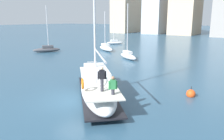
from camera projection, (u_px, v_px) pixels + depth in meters
ground_plane at (74, 101)px, 16.41m from camera, size 400.00×400.00×0.00m
main_sailboat at (97, 86)px, 16.82m from camera, size 8.36×8.60×11.52m
moored_sloop_far at (47, 49)px, 40.27m from camera, size 3.69×4.59×8.15m
moored_catamaran at (115, 42)px, 52.72m from camera, size 3.28×3.73×5.95m
moored_cutter_left at (128, 55)px, 33.34m from camera, size 4.57×3.72×8.01m
moored_cutter_right at (106, 48)px, 41.95m from camera, size 5.31×4.11×7.18m
mooring_buoy at (191, 94)px, 17.24m from camera, size 0.70×0.70×0.95m
waterfront_buildings at (217, 7)px, 77.83m from camera, size 85.80×19.01×25.17m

